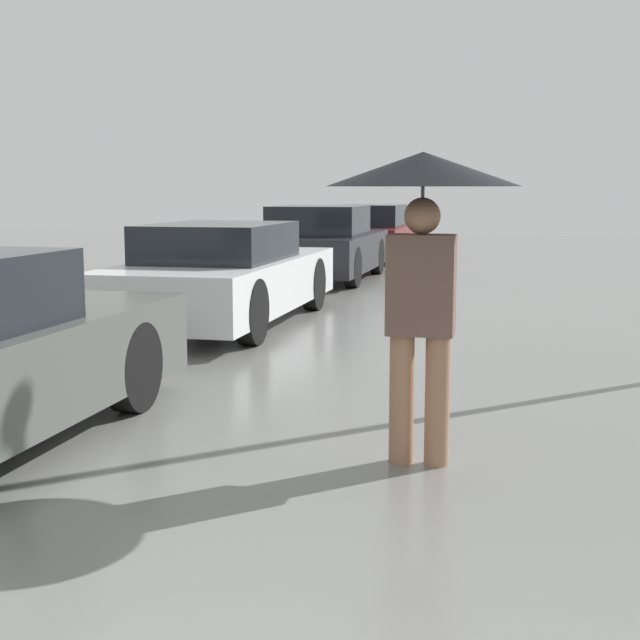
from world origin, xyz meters
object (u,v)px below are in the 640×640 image
(pedestrian, at_px, (422,212))
(parked_car_second, at_px, (224,276))
(parked_car_third, at_px, (321,245))
(parked_car_farthest, at_px, (370,233))

(pedestrian, distance_m, parked_car_second, 5.64)
(parked_car_third, xyz_separation_m, parked_car_farthest, (0.03, 4.79, -0.03))
(pedestrian, bearing_deg, parked_car_second, 120.37)
(parked_car_second, bearing_deg, pedestrian, -59.63)
(pedestrian, xyz_separation_m, parked_car_third, (-2.85, 9.99, -0.84))
(parked_car_third, relative_size, parked_car_farthest, 0.92)
(parked_car_second, relative_size, parked_car_third, 1.13)
(pedestrian, relative_size, parked_car_farthest, 0.42)
(parked_car_third, bearing_deg, parked_car_second, -89.59)
(pedestrian, bearing_deg, parked_car_third, 105.93)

